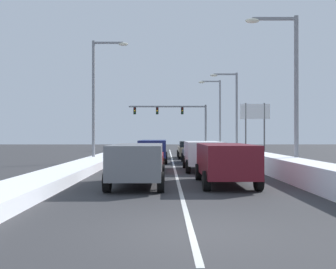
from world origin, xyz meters
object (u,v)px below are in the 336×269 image
Objects in this scene: sedan_charcoal_right_lane_third at (196,153)px; sedan_tan_right_lane_fourth at (189,150)px; sedan_red_center_lane_second at (147,157)px; street_lamp_left_mid at (98,91)px; sedan_silver_center_lane_fourth at (153,149)px; roadside_sign_right at (255,117)px; suv_white_right_lane_second at (203,153)px; street_lamp_right_near at (289,80)px; street_lamp_right_mid at (233,106)px; traffic_light_gantry at (178,116)px; suv_maroon_right_lane_nearest at (225,160)px; suv_gray_center_lane_nearest at (137,161)px; suv_navy_center_lane_third at (153,149)px; street_lamp_right_far at (217,109)px.

sedan_charcoal_right_lane_third is 1.00× the size of sedan_tan_right_lane_fourth.
sedan_charcoal_right_lane_third is at bearing 61.61° from sedan_red_center_lane_second.
street_lamp_left_mid reaches higher than sedan_tan_right_lane_fourth.
roadside_sign_right is (10.75, 5.35, 3.25)m from sedan_silver_center_lane_fourth.
street_lamp_left_mid is (-7.14, 6.05, 4.31)m from suv_white_right_lane_second.
street_lamp_right_mid is at bearing 89.07° from street_lamp_right_near.
street_lamp_right_near is (4.44, -32.78, 0.08)m from traffic_light_gantry.
street_lamp_right_near is 17.49m from street_lamp_right_mid.
sedan_silver_center_lane_fourth is 0.56× the size of street_lamp_right_near.
suv_maroon_right_lane_nearest is 1.09× the size of sedan_charcoal_right_lane_third.
sedan_red_center_lane_second is 0.56× the size of street_lamp_right_mid.
sedan_red_center_lane_second is 0.42× the size of traffic_light_gantry.
street_lamp_right_mid is 0.89× the size of street_lamp_left_mid.
traffic_light_gantry is at bearing 91.15° from suv_maroon_right_lane_nearest.
suv_white_right_lane_second is 20.38m from roadside_sign_right.
suv_maroon_right_lane_nearest is 0.89× the size of roadside_sign_right.
street_lamp_right_mid reaches higher than suv_white_right_lane_second.
suv_gray_center_lane_nearest is 22.81m from street_lamp_right_mid.
sedan_silver_center_lane_fourth is (-3.32, 13.40, -0.25)m from suv_white_right_lane_second.
suv_navy_center_lane_third is 12.46m from street_lamp_right_near.
street_lamp_right_near reaches higher than suv_white_right_lane_second.
sedan_charcoal_right_lane_third is 10.63m from street_lamp_right_near.
suv_maroon_right_lane_nearest is 3.59m from suv_gray_center_lane_nearest.
sedan_silver_center_lane_fourth is at bearing -153.55° from roadside_sign_right.
sedan_tan_right_lane_fourth is at bearing 39.74° from street_lamp_left_mid.
sedan_charcoal_right_lane_third is 15.12m from roadside_sign_right.
suv_maroon_right_lane_nearest and suv_white_right_lane_second have the same top height.
suv_white_right_lane_second is 3.22m from sedan_red_center_lane_second.
suv_gray_center_lane_nearest is at bearing -73.21° from street_lamp_left_mid.
suv_navy_center_lane_third is (-3.17, 0.49, 0.25)m from sedan_charcoal_right_lane_third.
street_lamp_right_mid is (0.29, 17.49, 0.02)m from street_lamp_right_near.
sedan_red_center_lane_second is 13.50m from sedan_silver_center_lane_fourth.
suv_navy_center_lane_third is (-3.11, 6.44, 0.00)m from suv_white_right_lane_second.
suv_white_right_lane_second and suv_navy_center_lane_third have the same top height.
sedan_red_center_lane_second is 0.56× the size of street_lamp_right_near.
suv_navy_center_lane_third is at bearing 126.84° from street_lamp_right_near.
sedan_red_center_lane_second is 8.61m from street_lamp_left_mid.
street_lamp_right_mid is (7.50, 14.54, 4.06)m from sedan_red_center_lane_second.
sedan_charcoal_right_lane_third is at bearing -88.82° from traffic_light_gantry.
suv_white_right_lane_second is 1.00× the size of suv_navy_center_lane_third.
suv_navy_center_lane_third is (-3.41, 12.85, 0.00)m from suv_maroon_right_lane_nearest.
suv_gray_center_lane_nearest is at bearing -174.68° from suv_maroon_right_lane_nearest.
suv_white_right_lane_second is 0.89× the size of roadside_sign_right.
suv_maroon_right_lane_nearest is 30.09m from street_lamp_right_far.
suv_navy_center_lane_third is 0.46× the size of traffic_light_gantry.
sedan_tan_right_lane_fourth is at bearing 75.49° from sedan_red_center_lane_second.
suv_gray_center_lane_nearest is 6.65m from sedan_red_center_lane_second.
sedan_charcoal_right_lane_third is 1.00× the size of sedan_red_center_lane_second.
street_lamp_right_far is (-0.05, 26.23, 0.31)m from street_lamp_right_near.
sedan_red_center_lane_second and sedan_silver_center_lane_fourth have the same top height.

